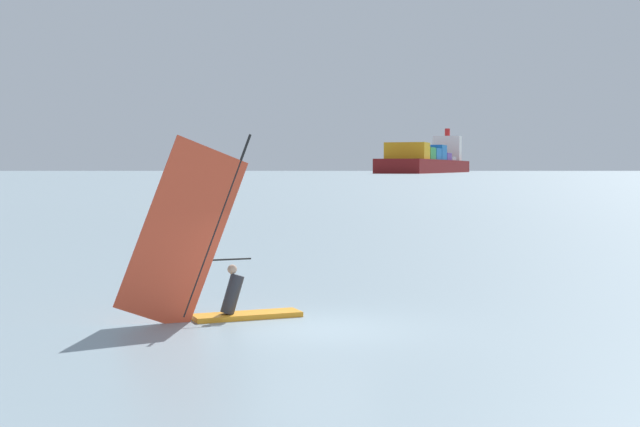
{
  "coord_description": "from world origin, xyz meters",
  "views": [
    {
      "loc": [
        1.83,
        -18.55,
        3.48
      ],
      "look_at": [
        -0.58,
        7.58,
        2.1
      ],
      "focal_mm": 48.78,
      "sensor_mm": 36.0,
      "label": 1
    }
  ],
  "objects": [
    {
      "name": "ground_plane",
      "position": [
        0.0,
        0.0,
        0.0
      ],
      "size": [
        4000.0,
        4000.0,
        0.0
      ],
      "primitive_type": "plane",
      "color": "gray"
    },
    {
      "name": "distant_headland",
      "position": [
        324.52,
        1390.05,
        19.89
      ],
      "size": [
        1226.56,
        652.04,
        39.79
      ],
      "primitive_type": "cube",
      "rotation": [
        0.0,
        0.0,
        -0.25
      ],
      "color": "#4C564C",
      "rests_on": "ground_plane"
    },
    {
      "name": "cargo_ship",
      "position": [
        21.19,
        600.4,
        7.82
      ],
      "size": [
        72.98,
        213.47,
        34.75
      ],
      "rotation": [
        0.0,
        0.0,
        4.5
      ],
      "color": "maroon",
      "rests_on": "ground_plane"
    },
    {
      "name": "windsurfer",
      "position": [
        -2.44,
        0.83,
        1.19
      ],
      "size": [
        4.03,
        2.33,
        4.46
      ],
      "rotation": [
        0.0,
        0.0,
        0.47
      ],
      "color": "orange",
      "rests_on": "ground_plane"
    },
    {
      "name": "channel_buoy",
      "position": [
        -17.96,
        55.07,
        1.08
      ],
      "size": [
        1.3,
        1.3,
        2.38
      ],
      "color": "yellow",
      "rests_on": "ground_plane"
    }
  ]
}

